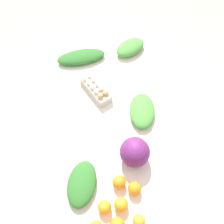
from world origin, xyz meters
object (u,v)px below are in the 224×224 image
at_px(orange_2, 135,188).
at_px(orange_6, 105,207).
at_px(greens_bunch_scallion, 130,47).
at_px(greens_bunch_dandelion, 142,110).
at_px(greens_bunch_beet_tops, 82,183).
at_px(orange_4, 119,182).
at_px(orange_3, 139,221).
at_px(greens_bunch_kale, 81,57).
at_px(egg_carton, 96,88).
at_px(orange_0, 121,205).
at_px(cabbage_purple, 135,152).

relative_size(orange_2, orange_6, 1.04).
height_order(greens_bunch_scallion, greens_bunch_dandelion, greens_bunch_scallion).
height_order(greens_bunch_beet_tops, greens_bunch_dandelion, greens_bunch_dandelion).
relative_size(greens_bunch_scallion, orange_4, 3.53).
bearing_deg(greens_bunch_dandelion, orange_3, 165.35).
height_order(greens_bunch_kale, orange_2, orange_2).
bearing_deg(orange_2, egg_carton, 10.07).
xyz_separation_m(greens_bunch_scallion, orange_2, (-1.06, 0.20, -0.00)).
height_order(greens_bunch_beet_tops, orange_0, orange_0).
bearing_deg(cabbage_purple, orange_3, 172.07).
xyz_separation_m(greens_bunch_beet_tops, orange_3, (-0.23, -0.26, 0.00)).
height_order(egg_carton, greens_bunch_beet_tops, egg_carton).
xyz_separation_m(greens_bunch_beet_tops, greens_bunch_dandelion, (0.40, -0.43, 0.00)).
bearing_deg(orange_0, egg_carton, 2.95).
bearing_deg(orange_2, orange_6, 111.10).
distance_m(orange_2, orange_3, 0.15).
xyz_separation_m(cabbage_purple, orange_3, (-0.34, 0.05, -0.05)).
bearing_deg(greens_bunch_dandelion, orange_0, 156.20).
bearing_deg(orange_3, cabbage_purple, -7.93).
height_order(egg_carton, orange_6, egg_carton).
bearing_deg(cabbage_purple, greens_bunch_scallion, -10.29).
distance_m(greens_bunch_beet_tops, orange_2, 0.28).
distance_m(orange_0, orange_6, 0.09).
bearing_deg(greens_bunch_scallion, cabbage_purple, 169.71).
xyz_separation_m(greens_bunch_kale, orange_3, (-1.18, -0.19, 0.00)).
distance_m(cabbage_purple, orange_3, 0.34).
height_order(cabbage_purple, egg_carton, cabbage_purple).
distance_m(greens_bunch_kale, greens_bunch_dandelion, 0.65).
height_order(cabbage_purple, greens_bunch_beet_tops, cabbage_purple).
relative_size(greens_bunch_kale, orange_2, 5.06).
relative_size(greens_bunch_beet_tops, orange_2, 3.48).
bearing_deg(cabbage_purple, orange_0, 154.11).
height_order(greens_bunch_kale, orange_3, same).
distance_m(egg_carton, greens_bunch_beet_tops, 0.64).
relative_size(cabbage_purple, greens_bunch_beet_tops, 0.67).
distance_m(cabbage_purple, egg_carton, 0.54).
relative_size(egg_carton, greens_bunch_kale, 0.78).
distance_m(cabbage_purple, greens_bunch_kale, 0.87).
bearing_deg(egg_carton, cabbage_purple, -8.75).
bearing_deg(greens_bunch_dandelion, greens_bunch_kale, 32.48).
xyz_separation_m(egg_carton, orange_3, (-0.85, -0.11, -0.01)).
height_order(egg_carton, greens_bunch_kale, egg_carton).
height_order(greens_bunch_beet_tops, greens_bunch_kale, greens_bunch_kale).
xyz_separation_m(greens_bunch_scallion, orange_0, (-1.13, 0.28, -0.00)).
xyz_separation_m(cabbage_purple, greens_bunch_kale, (0.84, 0.23, -0.05)).
height_order(greens_bunch_beet_tops, orange_3, orange_3).
bearing_deg(greens_bunch_scallion, greens_bunch_dandelion, 175.85).
bearing_deg(egg_carton, greens_bunch_scallion, 112.79).
bearing_deg(greens_bunch_kale, greens_bunch_beet_tops, 175.38).
bearing_deg(orange_4, greens_bunch_kale, 7.13).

